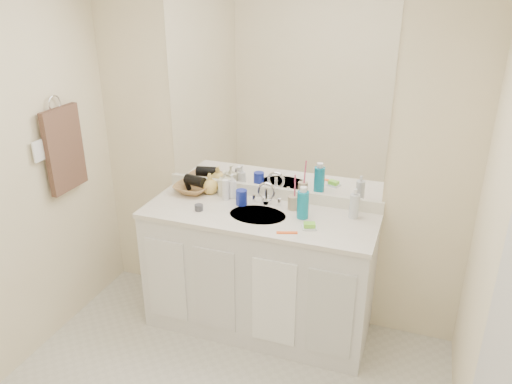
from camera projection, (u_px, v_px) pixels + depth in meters
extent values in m
cube|color=#FAECC3|center=(272.00, 153.00, 3.32)|extent=(2.60, 0.02, 2.40)
cube|color=#FAECC3|center=(504.00, 303.00, 1.79)|extent=(0.02, 2.60, 2.40)
cube|color=silver|center=(258.00, 274.00, 3.39)|extent=(1.50, 0.55, 0.85)
cube|color=silver|center=(259.00, 215.00, 3.21)|extent=(1.52, 0.57, 0.03)
cube|color=white|center=(271.00, 193.00, 3.42)|extent=(1.52, 0.03, 0.08)
cylinder|color=beige|center=(258.00, 216.00, 3.20)|extent=(0.37, 0.37, 0.02)
cylinder|color=silver|center=(267.00, 196.00, 3.32)|extent=(0.02, 0.02, 0.11)
cube|color=white|center=(273.00, 100.00, 3.17)|extent=(1.48, 0.01, 1.20)
cylinder|color=navy|center=(242.00, 197.00, 3.31)|extent=(0.08, 0.08, 0.10)
cylinder|color=tan|center=(293.00, 203.00, 3.25)|extent=(0.08, 0.08, 0.09)
cylinder|color=#DF3A65|center=(295.00, 188.00, 3.20)|extent=(0.02, 0.04, 0.20)
cylinder|color=#0D80A0|center=(303.00, 205.00, 3.12)|extent=(0.09, 0.09, 0.18)
cylinder|color=silver|center=(354.00, 206.00, 3.12)|extent=(0.07, 0.07, 0.16)
cube|color=white|center=(309.00, 228.00, 3.01)|extent=(0.11, 0.10, 0.01)
cube|color=#7EDE36|center=(309.00, 225.00, 3.00)|extent=(0.08, 0.07, 0.02)
cube|color=#FF581A|center=(287.00, 233.00, 2.96)|extent=(0.13, 0.07, 0.01)
cylinder|color=#3B3C43|center=(199.00, 207.00, 3.24)|extent=(0.07, 0.07, 0.04)
cylinder|color=white|center=(226.00, 190.00, 3.38)|extent=(0.06, 0.06, 0.14)
imported|color=white|center=(232.00, 186.00, 3.40)|extent=(0.07, 0.07, 0.17)
imported|color=beige|center=(225.00, 183.00, 3.45)|extent=(0.10, 0.10, 0.17)
imported|color=#E6BE59|center=(210.00, 183.00, 3.48)|extent=(0.13, 0.13, 0.15)
imported|color=olive|center=(193.00, 188.00, 3.51)|extent=(0.27, 0.27, 0.06)
cylinder|color=black|center=(195.00, 181.00, 3.48)|extent=(0.16, 0.10, 0.07)
torus|color=silver|center=(54.00, 104.00, 3.12)|extent=(0.01, 0.11, 0.11)
cube|color=#39261E|center=(64.00, 149.00, 3.23)|extent=(0.04, 0.32, 0.55)
cube|color=white|center=(38.00, 151.00, 3.05)|extent=(0.01, 0.08, 0.13)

